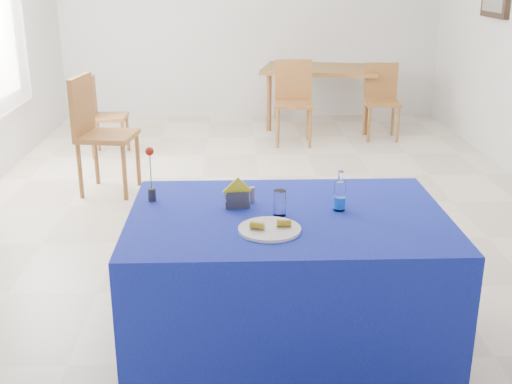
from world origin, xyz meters
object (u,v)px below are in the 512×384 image
chair_bg_left (294,96)px  chair_win_a (96,126)px  oak_table (321,73)px  chair_bg_right (381,95)px  water_bottle (340,197)px  chair_win_b (101,111)px  plate (270,229)px  blue_table (287,281)px

chair_bg_left → chair_win_a: 2.54m
oak_table → chair_bg_right: chair_bg_right is taller
water_bottle → oak_table: 5.04m
water_bottle → oak_table: (0.57, 5.01, -0.15)m
oak_table → chair_win_b: (-2.51, -1.25, -0.19)m
plate → chair_bg_left: size_ratio=0.32×
chair_bg_left → chair_bg_right: chair_bg_left is taller
oak_table → plate: bearing=-100.1°
plate → chair_win_a: 3.13m
blue_table → water_bottle: (0.27, 0.04, 0.45)m
blue_table → water_bottle: 0.53m
plate → chair_win_b: chair_win_b is taller
chair_bg_right → chair_win_a: chair_win_a is taller
blue_table → chair_bg_right: chair_bg_right is taller
chair_win_b → oak_table: bearing=-63.8°
water_bottle → chair_win_a: bearing=124.5°
plate → chair_bg_right: 4.94m
chair_win_a → chair_win_b: bearing=18.2°
chair_win_b → chair_win_a: bearing=-171.0°
blue_table → chair_bg_right: size_ratio=1.83×
water_bottle → chair_bg_right: size_ratio=0.25×
chair_bg_right → chair_win_a: bearing=-144.8°
chair_win_a → chair_bg_right: bearing=-48.8°
chair_win_b → chair_bg_left: bearing=-77.7°
water_bottle → chair_win_a: 3.09m
chair_bg_left → chair_win_b: chair_bg_left is taller
blue_table → water_bottle: size_ratio=7.44×
plate → oak_table: size_ratio=0.19×
plate → chair_bg_right: (1.59, 4.68, -0.26)m
blue_table → oak_table: blue_table is taller
oak_table → chair_win_a: 3.38m
chair_win_b → blue_table: bearing=-156.4°
water_bottle → chair_win_a: size_ratio=0.21×
chair_bg_right → plate: bearing=-105.8°
chair_bg_right → chair_bg_left: bearing=-167.0°
chair_bg_right → chair_win_b: 3.23m
chair_bg_right → water_bottle: bearing=-102.5°
chair_win_a → chair_bg_left: bearing=-39.6°
water_bottle → chair_bg_left: bearing=87.9°
plate → blue_table: (0.10, 0.22, -0.39)m
chair_win_b → water_bottle: bearing=-152.9°
blue_table → oak_table: 5.13m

